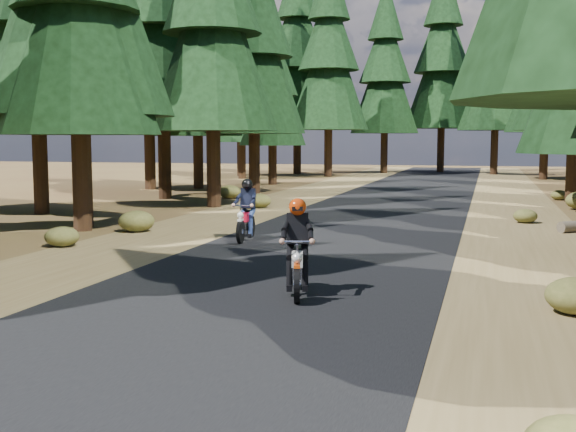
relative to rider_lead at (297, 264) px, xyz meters
name	(u,v)px	position (x,y,z in m)	size (l,w,h in m)	color
ground	(265,289)	(-0.68, 0.37, -0.53)	(120.00, 120.00, 0.00)	#492F1A
road	(327,247)	(-0.68, 5.37, -0.52)	(6.00, 100.00, 0.01)	black
shoulder_l	(151,240)	(-5.28, 5.37, -0.53)	(3.20, 100.00, 0.01)	brown
shoulder_r	(531,255)	(3.92, 5.37, -0.53)	(3.20, 100.00, 0.01)	brown
pine_forest	(407,17)	(-0.70, 21.42, 7.36)	(34.59, 55.08, 16.32)	black
understory_shrubs	(384,224)	(0.31, 8.00, -0.26)	(15.37, 31.78, 0.67)	#474C1E
rider_lead	(297,264)	(0.00, 0.00, 0.00)	(0.95, 1.84, 1.58)	beige
rider_follow	(246,220)	(-2.88, 5.85, -0.01)	(0.68, 1.77, 1.55)	maroon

